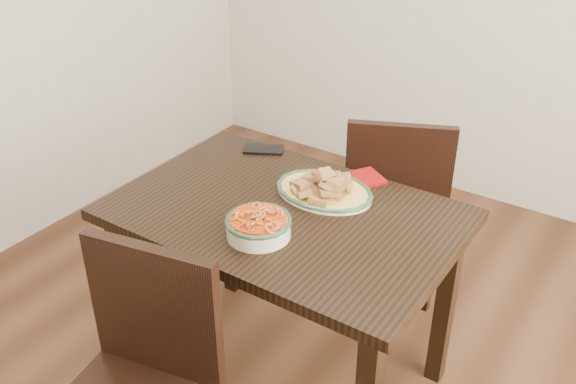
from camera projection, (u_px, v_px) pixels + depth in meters
The scene contains 8 objects.
floor at pixel (310, 377), 2.51m from camera, with size 3.50×3.50×0.00m, color #381F12.
dining_table at pixel (285, 235), 2.22m from camera, with size 1.15×0.77×0.75m.
chair_far at pixel (395, 199), 2.72m from camera, with size 0.56×0.56×0.89m.
chair_near at pixel (140, 378), 1.84m from camera, with size 0.49×0.49×0.89m.
fish_plate at pixel (324, 183), 2.23m from camera, with size 0.35×0.27×0.11m.
noodle_bowl at pixel (258, 224), 2.01m from camera, with size 0.21×0.21×0.08m.
smartphone at pixel (264, 149), 2.55m from camera, with size 0.16×0.08×0.01m, color black.
napkin at pixel (367, 178), 2.35m from camera, with size 0.13×0.10×0.01m, color maroon.
Camera 1 is at (0.93, -1.55, 1.88)m, focal length 40.00 mm.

